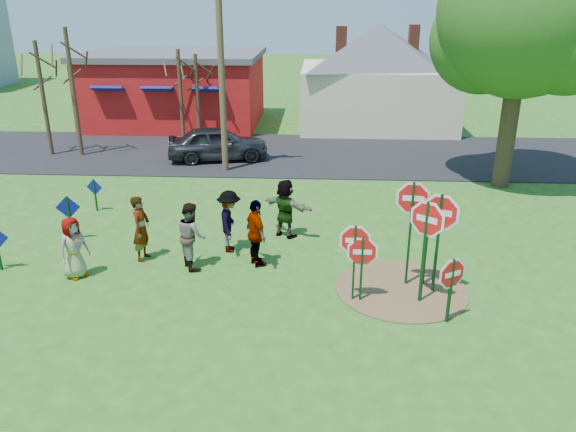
# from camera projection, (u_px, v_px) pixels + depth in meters

# --- Properties ---
(ground) EXTENTS (120.00, 120.00, 0.00)m
(ground) POSITION_uv_depth(u_px,v_px,m) (224.00, 266.00, 14.82)
(ground) COLOR #225618
(ground) RESTS_ON ground
(road) EXTENTS (120.00, 7.50, 0.04)m
(road) POSITION_uv_depth(u_px,v_px,m) (265.00, 153.00, 25.51)
(road) COLOR black
(road) RESTS_ON ground
(dirt_patch) EXTENTS (3.20, 3.20, 0.03)m
(dirt_patch) POSITION_uv_depth(u_px,v_px,m) (401.00, 289.00, 13.65)
(dirt_patch) COLOR brown
(dirt_patch) RESTS_ON ground
(red_building) EXTENTS (9.40, 7.69, 3.90)m
(red_building) POSITION_uv_depth(u_px,v_px,m) (177.00, 88.00, 31.12)
(red_building) COLOR #A11110
(red_building) RESTS_ON ground
(cream_house) EXTENTS (9.40, 9.40, 6.50)m
(cream_house) POSITION_uv_depth(u_px,v_px,m) (377.00, 71.00, 30.23)
(cream_house) COLOR beige
(cream_house) RESTS_ON ground
(stop_sign_a) EXTENTS (0.97, 0.07, 1.74)m
(stop_sign_a) POSITION_uv_depth(u_px,v_px,m) (362.00, 256.00, 12.74)
(stop_sign_a) COLOR #0F3916
(stop_sign_a) RESTS_ON ground
(stop_sign_b) EXTENTS (1.07, 0.13, 2.80)m
(stop_sign_b) POSITION_uv_depth(u_px,v_px,m) (412.00, 208.00, 13.17)
(stop_sign_b) COLOR #0F3916
(stop_sign_b) RESTS_ON ground
(stop_sign_c) EXTENTS (0.91, 0.69, 2.64)m
(stop_sign_c) POSITION_uv_depth(u_px,v_px,m) (426.00, 229.00, 12.44)
(stop_sign_c) COLOR #0F3916
(stop_sign_c) RESTS_ON ground
(stop_sign_d) EXTENTS (1.06, 0.36, 2.46)m
(stop_sign_d) POSITION_uv_depth(u_px,v_px,m) (428.00, 220.00, 13.24)
(stop_sign_d) COLOR #0F3916
(stop_sign_d) RESTS_ON ground
(stop_sign_e) EXTENTS (0.83, 0.48, 1.64)m
(stop_sign_e) POSITION_uv_depth(u_px,v_px,m) (452.00, 278.00, 11.90)
(stop_sign_e) COLOR #0F3916
(stop_sign_e) RESTS_ON ground
(stop_sign_f) EXTENTS (1.09, 0.50, 2.64)m
(stop_sign_f) POSITION_uv_depth(u_px,v_px,m) (440.00, 220.00, 12.88)
(stop_sign_f) COLOR #0F3916
(stop_sign_f) RESTS_ON ground
(stop_sign_g) EXTENTS (0.97, 0.09, 2.01)m
(stop_sign_g) POSITION_uv_depth(u_px,v_px,m) (355.00, 247.00, 12.70)
(stop_sign_g) COLOR #0F3916
(stop_sign_g) RESTS_ON ground
(blue_diamond_c) EXTENTS (0.68, 0.14, 1.38)m
(blue_diamond_c) POSITION_uv_depth(u_px,v_px,m) (69.00, 213.00, 16.11)
(blue_diamond_c) COLOR #0F3916
(blue_diamond_c) RESTS_ON ground
(blue_diamond_d) EXTENTS (0.56, 0.11, 1.11)m
(blue_diamond_d) POSITION_uv_depth(u_px,v_px,m) (95.00, 191.00, 18.44)
(blue_diamond_d) COLOR #0F3916
(blue_diamond_d) RESTS_ON ground
(person_a) EXTENTS (0.86, 0.94, 1.60)m
(person_a) POSITION_uv_depth(u_px,v_px,m) (73.00, 248.00, 14.00)
(person_a) COLOR #3E4485
(person_a) RESTS_ON ground
(person_b) EXTENTS (0.51, 0.70, 1.79)m
(person_b) POSITION_uv_depth(u_px,v_px,m) (141.00, 228.00, 14.94)
(person_b) COLOR #216858
(person_b) RESTS_ON ground
(person_c) EXTENTS (1.01, 1.08, 1.77)m
(person_c) POSITION_uv_depth(u_px,v_px,m) (191.00, 235.00, 14.52)
(person_c) COLOR brown
(person_c) RESTS_ON ground
(person_d) EXTENTS (0.74, 1.18, 1.76)m
(person_d) POSITION_uv_depth(u_px,v_px,m) (229.00, 221.00, 15.44)
(person_d) COLOR #313136
(person_d) RESTS_ON ground
(person_e) EXTENTS (0.91, 1.15, 1.82)m
(person_e) POSITION_uv_depth(u_px,v_px,m) (256.00, 233.00, 14.57)
(person_e) COLOR #422853
(person_e) RESTS_ON ground
(person_f) EXTENTS (1.66, 1.30, 1.76)m
(person_f) POSITION_uv_depth(u_px,v_px,m) (285.00, 208.00, 16.40)
(person_f) COLOR #1D5827
(person_f) RESTS_ON ground
(suv) EXTENTS (4.53, 2.57, 1.45)m
(suv) POSITION_uv_depth(u_px,v_px,m) (218.00, 143.00, 24.21)
(suv) COLOR #2A2B2F
(suv) RESTS_ON road
(utility_pole) EXTENTS (1.97, 0.25, 8.07)m
(utility_pole) POSITION_uv_depth(u_px,v_px,m) (221.00, 64.00, 21.48)
(utility_pole) COLOR #4C3823
(utility_pole) RESTS_ON ground
(leafy_tree) EXTENTS (6.44, 5.87, 9.15)m
(leafy_tree) POSITION_uv_depth(u_px,v_px,m) (528.00, 21.00, 19.08)
(leafy_tree) COLOR #382819
(leafy_tree) RESTS_ON ground
(bare_tree_west) EXTENTS (1.80, 1.80, 4.96)m
(bare_tree_west) POSITION_uv_depth(u_px,v_px,m) (41.00, 83.00, 24.18)
(bare_tree_west) COLOR #382819
(bare_tree_west) RESTS_ON ground
(bare_tree_east) EXTENTS (1.80, 1.80, 4.19)m
(bare_tree_east) POSITION_uv_depth(u_px,v_px,m) (197.00, 86.00, 26.71)
(bare_tree_east) COLOR #382819
(bare_tree_east) RESTS_ON ground
(bare_tree_mid) EXTENTS (1.80, 1.80, 5.51)m
(bare_tree_mid) POSITION_uv_depth(u_px,v_px,m) (71.00, 75.00, 23.95)
(bare_tree_mid) COLOR #382819
(bare_tree_mid) RESTS_ON ground
(bare_tree_extra) EXTENTS (1.80, 1.80, 4.40)m
(bare_tree_extra) POSITION_uv_depth(u_px,v_px,m) (180.00, 83.00, 26.72)
(bare_tree_extra) COLOR #382819
(bare_tree_extra) RESTS_ON ground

